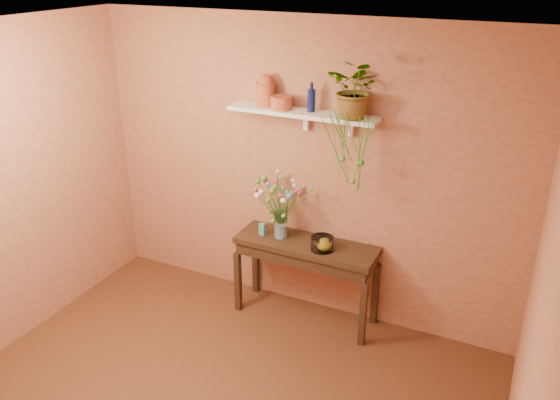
# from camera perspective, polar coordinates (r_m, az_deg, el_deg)

# --- Properties ---
(room) EXTENTS (4.04, 4.04, 2.70)m
(room) POSITION_cam_1_polar(r_m,az_deg,el_deg) (3.48, -11.18, -7.78)
(room) COLOR #502C16
(room) RESTS_ON ground
(sideboard) EXTENTS (1.28, 0.41, 0.78)m
(sideboard) POSITION_cam_1_polar(r_m,az_deg,el_deg) (5.09, 2.64, -5.42)
(sideboard) COLOR #342115
(sideboard) RESTS_ON ground
(wall_shelf) EXTENTS (1.30, 0.24, 0.19)m
(wall_shelf) POSITION_cam_1_polar(r_m,az_deg,el_deg) (4.74, 2.38, 8.69)
(wall_shelf) COLOR white
(wall_shelf) RESTS_ON room
(terracotta_jug) EXTENTS (0.19, 0.19, 0.27)m
(terracotta_jug) POSITION_cam_1_polar(r_m,az_deg,el_deg) (4.87, -1.47, 10.95)
(terracotta_jug) COLOR #C2623B
(terracotta_jug) RESTS_ON wall_shelf
(terracotta_pot) EXTENTS (0.23, 0.23, 0.11)m
(terracotta_pot) POSITION_cam_1_polar(r_m,az_deg,el_deg) (4.77, 0.13, 9.78)
(terracotta_pot) COLOR #C2623B
(terracotta_pot) RESTS_ON wall_shelf
(blue_bottle) EXTENTS (0.07, 0.07, 0.24)m
(blue_bottle) POSITION_cam_1_polar(r_m,az_deg,el_deg) (4.70, 3.18, 10.05)
(blue_bottle) COLOR #0D1541
(blue_bottle) RESTS_ON wall_shelf
(spider_plant) EXTENTS (0.48, 0.43, 0.47)m
(spider_plant) POSITION_cam_1_polar(r_m,az_deg,el_deg) (4.49, 7.70, 11.03)
(spider_plant) COLOR #4E822A
(spider_plant) RESTS_ON wall_shelf
(plant_fronds) EXTENTS (0.37, 0.32, 0.68)m
(plant_fronds) POSITION_cam_1_polar(r_m,az_deg,el_deg) (4.48, 7.23, 4.37)
(plant_fronds) COLOR #4E822A
(plant_fronds) RESTS_ON wall_shelf
(glass_vase) EXTENTS (0.12, 0.12, 0.25)m
(glass_vase) POSITION_cam_1_polar(r_m,az_deg,el_deg) (5.08, 0.08, -2.67)
(glass_vase) COLOR white
(glass_vase) RESTS_ON sideboard
(bouquet) EXTENTS (0.55, 0.43, 0.48)m
(bouquet) POSITION_cam_1_polar(r_m,az_deg,el_deg) (4.95, -0.18, 0.54)
(bouquet) COLOR #386B28
(bouquet) RESTS_ON glass_vase
(glass_bowl) EXTENTS (0.20, 0.20, 0.12)m
(glass_bowl) POSITION_cam_1_polar(r_m,az_deg,el_deg) (4.91, 4.28, -4.44)
(glass_bowl) COLOR white
(glass_bowl) RESTS_ON sideboard
(lemon) EXTENTS (0.09, 0.09, 0.09)m
(lemon) POSITION_cam_1_polar(r_m,az_deg,el_deg) (4.91, 4.46, -4.54)
(lemon) COLOR gold
(lemon) RESTS_ON glass_bowl
(carton) EXTENTS (0.06, 0.05, 0.11)m
(carton) POSITION_cam_1_polar(r_m,az_deg,el_deg) (5.15, -1.78, -2.96)
(carton) COLOR #326987
(carton) RESTS_ON sideboard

